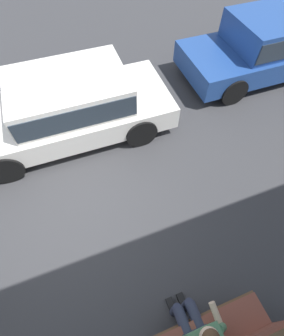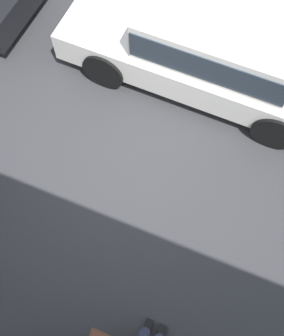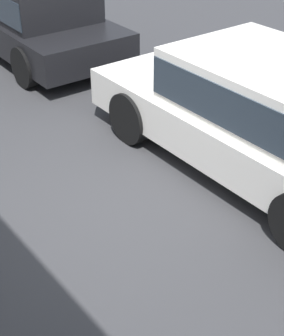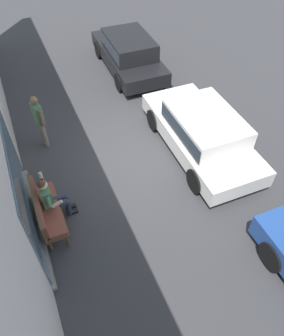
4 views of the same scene
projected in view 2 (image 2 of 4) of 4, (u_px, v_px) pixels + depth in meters
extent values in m
plane|color=#38383A|center=(143.00, 153.00, 6.35)|extent=(60.00, 60.00, 0.00)
cylinder|color=#2D3347|center=(145.00, 334.00, 5.08)|extent=(0.12, 0.12, 0.51)
cube|color=black|center=(147.00, 328.00, 5.31)|extent=(0.10, 0.24, 0.07)
cube|color=black|center=(160.00, 334.00, 5.28)|extent=(0.10, 0.24, 0.07)
cube|color=white|center=(208.00, 50.00, 6.52)|extent=(4.47, 1.92, 0.50)
cube|color=white|center=(225.00, 27.00, 5.98)|extent=(2.34, 1.66, 0.62)
cube|color=#28333D|center=(225.00, 27.00, 5.98)|extent=(2.29, 1.70, 0.44)
cylinder|color=black|center=(104.00, 70.00, 6.57)|extent=(0.69, 0.19, 0.69)
cylinder|color=black|center=(275.00, 131.00, 6.12)|extent=(0.69, 0.19, 0.69)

